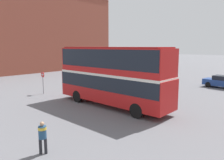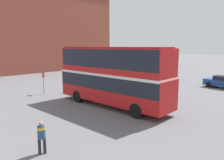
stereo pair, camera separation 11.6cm
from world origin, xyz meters
The scene contains 6 objects.
ground_plane centered at (0.00, 0.00, 0.00)m, with size 240.00×240.00×0.00m, color slate.
building_row_left centered at (-30.18, 7.13, 8.30)m, with size 9.19×39.73×16.57m.
double_decker_bus centered at (-0.05, -0.37, 2.84)m, with size 10.62×2.65×4.96m.
pedestrian_foreground centered at (3.11, -8.71, 0.96)m, with size 0.55×0.55×1.57m.
parked_car_kerb_near centered at (4.42, 14.63, 0.77)m, with size 4.24×2.10×1.51m.
no_entry_sign centered at (-8.68, -1.69, 1.56)m, with size 0.59×0.08×2.35m.
Camera 1 is at (11.96, -13.70, 5.01)m, focal length 35.00 mm.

